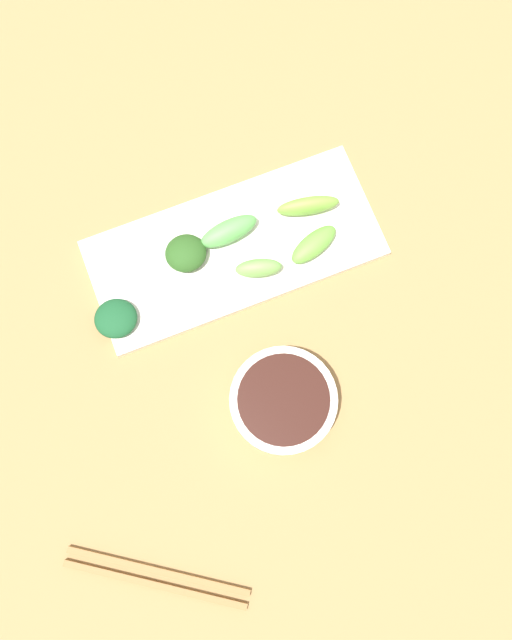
% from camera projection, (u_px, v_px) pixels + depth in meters
% --- Properties ---
extents(tabletop, '(2.10, 2.10, 0.02)m').
position_uv_depth(tabletop, '(260.00, 317.00, 0.88)').
color(tabletop, '#987849').
rests_on(tabletop, ground).
extents(sauce_bowl, '(0.13, 0.13, 0.05)m').
position_uv_depth(sauce_bowl, '(283.00, 401.00, 0.82)').
color(sauce_bowl, silver).
rests_on(sauce_bowl, tabletop).
extents(serving_plate, '(0.17, 0.39, 0.01)m').
position_uv_depth(serving_plate, '(231.00, 249.00, 0.88)').
color(serving_plate, white).
rests_on(serving_plate, tabletop).
extents(broccoli_leafy_0, '(0.06, 0.07, 0.02)m').
position_uv_depth(broccoli_leafy_0, '(116.00, 318.00, 0.85)').
color(broccoli_leafy_0, '#18502A').
rests_on(broccoli_leafy_0, serving_plate).
extents(broccoli_stalk_1, '(0.04, 0.07, 0.03)m').
position_uv_depth(broccoli_stalk_1, '(259.00, 268.00, 0.86)').
color(broccoli_stalk_1, '#73B252').
rests_on(broccoli_stalk_1, serving_plate).
extents(broccoli_stalk_2, '(0.04, 0.09, 0.03)m').
position_uv_depth(broccoli_stalk_2, '(308.00, 206.00, 0.87)').
color(broccoli_stalk_2, '#79B540').
rests_on(broccoli_stalk_2, serving_plate).
extents(broccoli_stalk_3, '(0.05, 0.08, 0.02)m').
position_uv_depth(broccoli_stalk_3, '(314.00, 244.00, 0.86)').
color(broccoli_stalk_3, '#67B140').
rests_on(broccoli_stalk_3, serving_plate).
extents(broccoli_stalk_4, '(0.04, 0.08, 0.03)m').
position_uv_depth(broccoli_stalk_4, '(229.00, 231.00, 0.87)').
color(broccoli_stalk_4, '#5DB355').
rests_on(broccoli_stalk_4, serving_plate).
extents(broccoli_leafy_5, '(0.06, 0.06, 0.03)m').
position_uv_depth(broccoli_leafy_5, '(186.00, 253.00, 0.86)').
color(broccoli_leafy_5, '#29551E').
rests_on(broccoli_leafy_5, serving_plate).
extents(chopsticks, '(0.15, 0.20, 0.01)m').
position_uv_depth(chopsticks, '(157.00, 578.00, 0.79)').
color(chopsticks, olive).
rests_on(chopsticks, tabletop).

